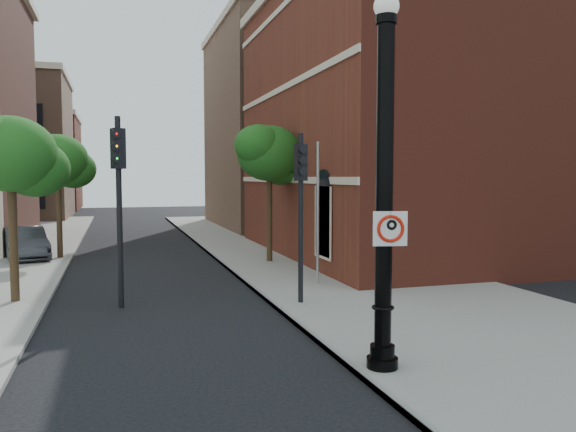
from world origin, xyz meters
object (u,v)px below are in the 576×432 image
object	(u,v)px
no_parking_sign	(390,228)
traffic_signal_right	(301,190)
parked_car	(25,243)
traffic_signal_left	(118,179)
lamppost	(384,202)

from	to	relation	value
no_parking_sign	traffic_signal_right	bearing A→B (deg)	100.21
no_parking_sign	parked_car	bearing A→B (deg)	128.22
no_parking_sign	traffic_signal_left	distance (m)	8.48
lamppost	parked_car	size ratio (longest dim) A/B	1.56
lamppost	no_parking_sign	size ratio (longest dim) A/B	10.98
no_parking_sign	parked_car	xyz separation A→B (m)	(-8.50, 17.65, -1.99)
traffic_signal_left	traffic_signal_right	size ratio (longest dim) A/B	1.09
lamppost	traffic_signal_left	world-z (taller)	lamppost
lamppost	parked_car	xyz separation A→B (m)	(-8.46, 17.48, -2.44)
no_parking_sign	traffic_signal_left	bearing A→B (deg)	135.46
traffic_signal_left	no_parking_sign	bearing A→B (deg)	-78.25
lamppost	parked_car	bearing A→B (deg)	115.83
lamppost	parked_car	distance (m)	19.57
traffic_signal_left	traffic_signal_right	xyz separation A→B (m)	(4.82, -1.34, -0.30)
lamppost	traffic_signal_right	xyz separation A→B (m)	(0.27, 5.57, 0.09)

